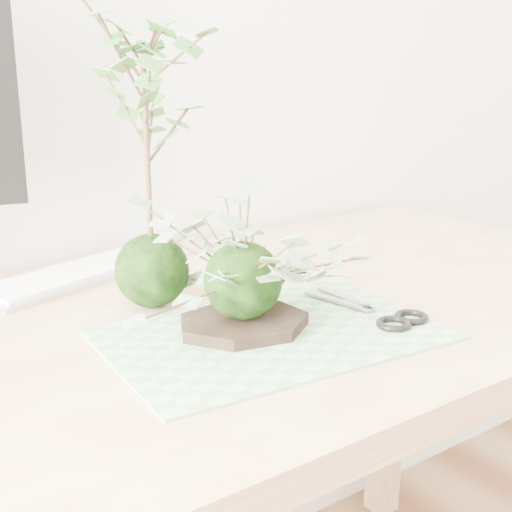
{
  "coord_description": "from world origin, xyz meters",
  "views": [
    {
      "loc": [
        -0.48,
        0.47,
        1.07
      ],
      "look_at": [
        0.0,
        1.14,
        0.84
      ],
      "focal_mm": 50.0,
      "sensor_mm": 36.0,
      "label": 1
    }
  ],
  "objects_px": {
    "desk": "(162,390)",
    "maple_kokedama": "(144,86)",
    "ivy_kokedama": "(243,245)",
    "keyboard": "(90,270)"
  },
  "relations": [
    {
      "from": "ivy_kokedama",
      "to": "maple_kokedama",
      "type": "relative_size",
      "value": 0.85
    },
    {
      "from": "desk",
      "to": "maple_kokedama",
      "type": "height_order",
      "value": "maple_kokedama"
    },
    {
      "from": "desk",
      "to": "maple_kokedama",
      "type": "relative_size",
      "value": 3.8
    },
    {
      "from": "maple_kokedama",
      "to": "desk",
      "type": "bearing_deg",
      "value": -112.76
    },
    {
      "from": "ivy_kokedama",
      "to": "maple_kokedama",
      "type": "height_order",
      "value": "maple_kokedama"
    },
    {
      "from": "desk",
      "to": "keyboard",
      "type": "xyz_separation_m",
      "value": [
        0.02,
        0.26,
        0.09
      ]
    },
    {
      "from": "desk",
      "to": "ivy_kokedama",
      "type": "relative_size",
      "value": 4.47
    },
    {
      "from": "maple_kokedama",
      "to": "keyboard",
      "type": "relative_size",
      "value": 1.07
    },
    {
      "from": "ivy_kokedama",
      "to": "maple_kokedama",
      "type": "distance_m",
      "value": 0.24
    },
    {
      "from": "desk",
      "to": "keyboard",
      "type": "height_order",
      "value": "keyboard"
    }
  ]
}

